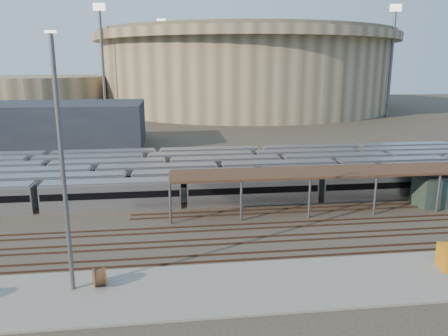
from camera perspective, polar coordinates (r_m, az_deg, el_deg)
ground at (r=52.71m, az=1.85°, el=-7.38°), size 420.00×420.00×0.00m
apron at (r=38.57m, az=-2.14°, el=-15.49°), size 50.00×9.00×0.20m
subway_trains at (r=69.80m, az=0.27°, el=-0.58°), size 128.96×23.90×3.60m
inspection_shed at (r=62.05m, az=21.77°, el=-0.33°), size 60.30×6.00×5.30m
empty_tracks at (r=48.11m, az=2.80°, el=-9.39°), size 170.00×9.62×0.18m
stadium at (r=191.47m, az=2.74°, el=12.80°), size 124.00×124.00×32.50m
secondary_arena at (r=186.45m, az=-23.72°, el=8.77°), size 56.00×56.00×14.00m
service_building at (r=108.00m, az=-21.79°, el=5.21°), size 42.00×20.00×10.00m
floodlight_0 at (r=160.17m, az=-15.61°, el=13.70°), size 4.00×1.00×38.40m
floodlight_2 at (r=167.78m, az=21.03°, el=13.28°), size 4.00×1.00×38.40m
floodlight_3 at (r=208.64m, az=-8.03°, el=13.90°), size 4.00×1.00×38.40m
cable_reel_east at (r=39.87m, az=-15.94°, el=-13.52°), size 1.33×1.83×1.64m
yard_light_pole at (r=36.76m, az=-20.34°, el=0.04°), size 0.82×0.36×20.96m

